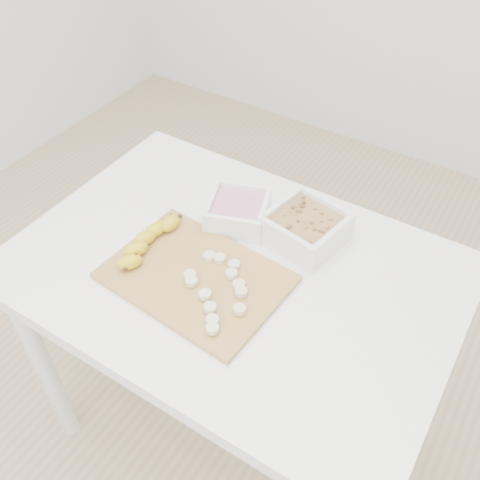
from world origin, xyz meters
The scene contains 7 objects.
ground centered at (0.00, 0.00, 0.00)m, with size 3.50×3.50×0.00m, color #C6AD89.
table centered at (0.00, 0.00, 0.65)m, with size 1.00×0.70×0.75m.
bowl_yogurt centered at (-0.07, 0.14, 0.78)m, with size 0.18×0.18×0.07m.
bowl_granola centered at (0.10, 0.17, 0.79)m, with size 0.19×0.19×0.08m.
cutting_board centered at (-0.05, -0.08, 0.76)m, with size 0.38×0.27×0.01m, color #AC8844.
banana centered at (-0.19, -0.06, 0.78)m, with size 0.05×0.20×0.03m, color gold, non-canonical shape.
banana_slices centered at (0.02, -0.09, 0.77)m, with size 0.17×0.20×0.02m.
Camera 1 is at (0.46, -0.69, 1.64)m, focal length 40.00 mm.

